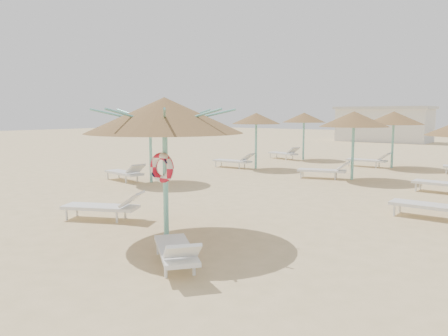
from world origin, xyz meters
The scene contains 6 objects.
ground centered at (0.00, 0.00, 0.00)m, with size 120.00×120.00×0.00m, color #E0BF89.
main_palapa centered at (0.38, -0.15, 2.56)m, with size 3.28×3.28×2.94m.
lounger_main_a centered at (-1.84, -0.01, 0.35)m, with size 2.05×1.42×0.72m.
lounger_main_b centered at (1.91, -1.45, 0.32)m, with size 1.79×1.58×0.67m.
palapa_field centered at (2.77, 9.66, 2.32)m, with size 19.56×14.12×2.72m.
service_hut centered at (-6.00, 35.00, 1.64)m, with size 8.40×4.40×3.25m.
Camera 1 is at (6.84, -6.62, 2.60)m, focal length 35.00 mm.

